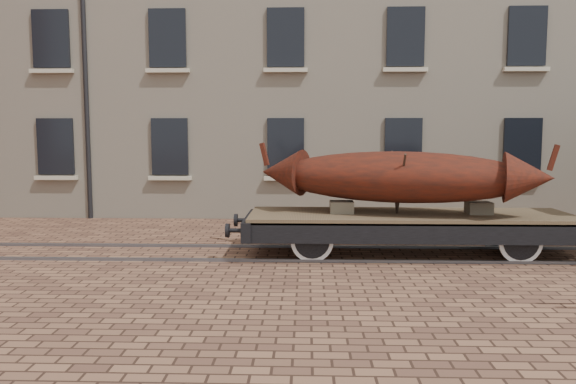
{
  "coord_description": "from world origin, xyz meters",
  "views": [
    {
      "loc": [
        -1.87,
        -11.88,
        2.6
      ],
      "look_at": [
        -2.28,
        0.5,
        1.3
      ],
      "focal_mm": 35.0,
      "sensor_mm": 36.0,
      "label": 1
    }
  ],
  "objects": [
    {
      "name": "ground",
      "position": [
        0.0,
        0.0,
        0.0
      ],
      "size": [
        90.0,
        90.0,
        0.0
      ],
      "primitive_type": "plane",
      "color": "brown"
    },
    {
      "name": "warehouse_cream",
      "position": [
        3.0,
        9.99,
        7.0
      ],
      "size": [
        40.0,
        10.19,
        14.0
      ],
      "color": "beige",
      "rests_on": "ground"
    },
    {
      "name": "rail_track",
      "position": [
        0.0,
        0.0,
        0.03
      ],
      "size": [
        30.0,
        1.52,
        0.06
      ],
      "color": "#59595E",
      "rests_on": "ground"
    },
    {
      "name": "flatcar_wagon",
      "position": [
        0.33,
        -0.0,
        0.72
      ],
      "size": [
        7.67,
        2.08,
        1.16
      ],
      "color": "brown",
      "rests_on": "ground"
    },
    {
      "name": "iron_boat",
      "position": [
        0.05,
        0.0,
        1.69
      ],
      "size": [
        6.12,
        3.06,
        1.5
      ],
      "color": "#56190C",
      "rests_on": "flatcar_wagon"
    }
  ]
}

